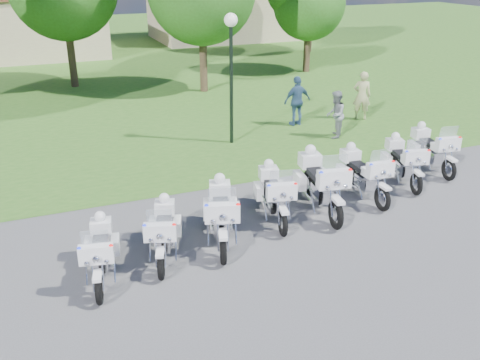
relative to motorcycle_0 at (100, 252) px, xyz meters
name	(u,v)px	position (x,y,z in m)	size (l,w,h in m)	color
ground	(249,238)	(3.37, 0.35, -0.59)	(100.00, 100.00, 0.00)	#4D4D51
grass_lawn	(89,53)	(3.37, 27.35, -0.59)	(100.00, 48.00, 0.01)	#326620
motorcycle_0	(100,252)	(0.00, 0.00, 0.00)	(0.97, 2.09, 1.42)	black
motorcycle_1	(163,231)	(1.38, 0.35, 0.01)	(1.13, 2.07, 1.44)	black
motorcycle_2	(221,213)	(2.77, 0.54, 0.09)	(1.27, 2.35, 1.63)	black
motorcycle_3	(274,193)	(4.37, 1.13, 0.05)	(1.09, 2.27, 1.55)	black
motorcycle_4	(320,182)	(5.66, 1.12, 0.15)	(1.14, 2.63, 1.78)	black
motorcycle_5	(363,173)	(7.14, 1.40, 0.06)	(0.84, 2.34, 1.57)	black
motorcycle_6	(403,160)	(8.77, 1.81, 0.05)	(1.11, 2.23, 1.53)	black
motorcycle_7	(432,148)	(10.22, 2.31, 0.06)	(0.99, 2.30, 1.56)	black
lamp_post	(231,47)	(5.47, 6.83, 2.67)	(0.44, 0.44, 4.34)	black
building_east	(228,10)	(14.37, 30.35, 1.47)	(11.44, 7.28, 4.10)	tan
bystander_a	(362,96)	(11.23, 7.56, 0.36)	(0.69, 0.45, 1.90)	tan
bystander_b	(335,115)	(9.07, 5.98, 0.25)	(0.82, 0.64, 1.68)	gray
bystander_c	(297,101)	(8.53, 7.83, 0.34)	(1.10, 0.46, 1.87)	#325178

